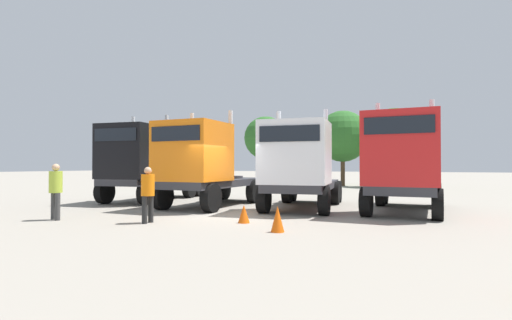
# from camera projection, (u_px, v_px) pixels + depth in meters

# --- Properties ---
(ground) EXTENTS (200.00, 200.00, 0.00)m
(ground) POSITION_uv_depth(u_px,v_px,m) (226.00, 214.00, 13.90)
(ground) COLOR gray
(semi_truck_black) EXTENTS (3.19, 6.68, 4.20)m
(semi_truck_black) POSITION_uv_depth(u_px,v_px,m) (141.00, 162.00, 18.51)
(semi_truck_black) COLOR #333338
(semi_truck_black) RESTS_ON ground
(semi_truck_orange) EXTENTS (2.57, 6.36, 4.04)m
(semi_truck_orange) POSITION_uv_depth(u_px,v_px,m) (203.00, 164.00, 15.94)
(semi_truck_orange) COLOR #333338
(semi_truck_orange) RESTS_ON ground
(semi_truck_white) EXTENTS (3.18, 6.54, 3.96)m
(semi_truck_white) POSITION_uv_depth(u_px,v_px,m) (299.00, 166.00, 15.01)
(semi_truck_white) COLOR #333338
(semi_truck_white) RESTS_ON ground
(semi_truck_red) EXTENTS (2.72, 6.27, 4.14)m
(semi_truck_red) POSITION_uv_depth(u_px,v_px,m) (403.00, 163.00, 13.80)
(semi_truck_red) COLOR #333338
(semi_truck_red) RESTS_ON ground
(visitor_in_hivis) EXTENTS (0.41, 0.44, 1.70)m
(visitor_in_hivis) POSITION_uv_depth(u_px,v_px,m) (148.00, 191.00, 11.73)
(visitor_in_hivis) COLOR #242424
(visitor_in_hivis) RESTS_ON ground
(visitor_with_camera) EXTENTS (0.49, 0.49, 1.80)m
(visitor_with_camera) POSITION_uv_depth(u_px,v_px,m) (56.00, 187.00, 12.40)
(visitor_with_camera) COLOR #3E3E3E
(visitor_with_camera) RESTS_ON ground
(traffic_cone_near) EXTENTS (0.36, 0.36, 0.69)m
(traffic_cone_near) POSITION_uv_depth(u_px,v_px,m) (278.00, 219.00, 10.14)
(traffic_cone_near) COLOR #F2590C
(traffic_cone_near) RESTS_ON ground
(traffic_cone_mid) EXTENTS (0.36, 0.36, 0.55)m
(traffic_cone_mid) POSITION_uv_depth(u_px,v_px,m) (244.00, 214.00, 11.75)
(traffic_cone_mid) COLOR #F2590C
(traffic_cone_mid) RESTS_ON ground
(oak_far_left) EXTENTS (4.19, 4.19, 6.54)m
(oak_far_left) POSITION_uv_depth(u_px,v_px,m) (266.00, 138.00, 37.75)
(oak_far_left) COLOR #4C3823
(oak_far_left) RESTS_ON ground
(oak_far_centre) EXTENTS (4.39, 4.39, 6.44)m
(oak_far_centre) POSITION_uv_depth(u_px,v_px,m) (343.00, 136.00, 33.10)
(oak_far_centre) COLOR #4C3823
(oak_far_centre) RESTS_ON ground
(oak_far_right) EXTENTS (3.83, 3.83, 6.40)m
(oak_far_right) POSITION_uv_depth(u_px,v_px,m) (394.00, 132.00, 31.29)
(oak_far_right) COLOR #4C3823
(oak_far_right) RESTS_ON ground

